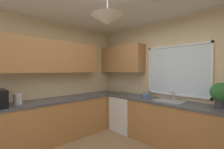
# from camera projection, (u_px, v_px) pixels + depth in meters

# --- Properties ---
(room_shell) EXTENTS (3.96, 3.77, 2.67)m
(room_shell) POSITION_uv_depth(u_px,v_px,m) (112.00, 55.00, 2.69)
(room_shell) COLOR beige
(room_shell) RESTS_ON ground_plane
(counter_run_left) EXTENTS (0.65, 3.38, 0.88)m
(counter_run_left) POSITION_uv_depth(u_px,v_px,m) (57.00, 119.00, 3.30)
(counter_run_left) COLOR #AD7542
(counter_run_left) RESTS_ON ground_plane
(counter_run_back) EXTENTS (3.05, 0.65, 0.88)m
(counter_run_back) POSITION_uv_depth(u_px,v_px,m) (171.00, 123.00, 3.05)
(counter_run_back) COLOR #AD7542
(counter_run_back) RESTS_ON ground_plane
(dishwasher) EXTENTS (0.60, 0.60, 0.84)m
(dishwasher) POSITION_uv_depth(u_px,v_px,m) (126.00, 113.00, 3.86)
(dishwasher) COLOR white
(dishwasher) RESTS_ON ground_plane
(kettle) EXTENTS (0.15, 0.15, 0.20)m
(kettle) POSITION_uv_depth(u_px,v_px,m) (18.00, 99.00, 2.76)
(kettle) COLOR #B7B7BC
(kettle) RESTS_ON counter_run_left
(sink_assembly) EXTENTS (0.55, 0.40, 0.19)m
(sink_assembly) POSITION_uv_depth(u_px,v_px,m) (170.00, 101.00, 3.06)
(sink_assembly) COLOR #9EA0A5
(sink_assembly) RESTS_ON counter_run_back
(potted_plant) EXTENTS (0.31, 0.31, 0.42)m
(potted_plant) POSITION_uv_depth(u_px,v_px,m) (221.00, 93.00, 2.49)
(potted_plant) COLOR #38383D
(potted_plant) RESTS_ON counter_run_back
(bowl) EXTENTS (0.21, 0.21, 0.09)m
(bowl) POSITION_uv_depth(u_px,v_px,m) (146.00, 96.00, 3.46)
(bowl) COLOR #4C7099
(bowl) RESTS_ON counter_run_back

